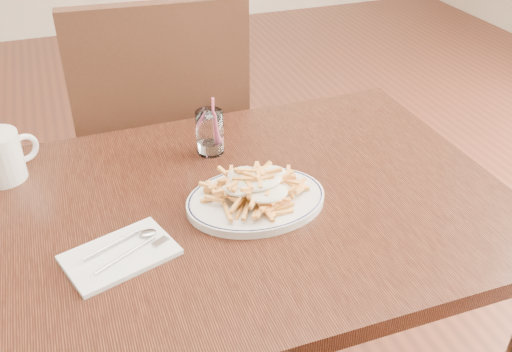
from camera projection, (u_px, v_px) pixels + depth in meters
name	position (u px, v px, depth m)	size (l,w,h in m)	color
table	(227.00, 232.00, 1.24)	(1.20, 0.80, 0.75)	black
chair_far	(163.00, 139.00, 1.75)	(0.52, 0.52, 1.04)	#321B10
fries_plate	(256.00, 200.00, 1.19)	(0.32, 0.28, 0.02)	silver
loaded_fries	(256.00, 184.00, 1.17)	(0.23, 0.19, 0.06)	#EEA249
napkin	(120.00, 255.00, 1.05)	(0.20, 0.13, 0.01)	white
cutlery	(119.00, 250.00, 1.05)	(0.16, 0.13, 0.01)	silver
water_glass	(210.00, 135.00, 1.35)	(0.07, 0.07, 0.14)	white
coffee_mug	(0.00, 156.00, 1.25)	(0.14, 0.10, 0.11)	silver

